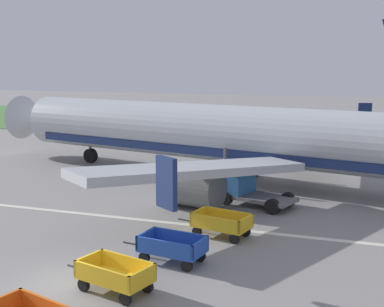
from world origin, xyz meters
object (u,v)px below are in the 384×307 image
(baggage_cart_fourth_in_row, at_px, (172,247))
(airplane, at_px, (221,134))
(service_truck_beside_carts, at_px, (242,184))
(baggage_cart_far_end, at_px, (221,223))
(baggage_cart_third_in_row, at_px, (115,275))

(baggage_cart_fourth_in_row, bearing_deg, airplane, 98.27)
(service_truck_beside_carts, bearing_deg, baggage_cart_fourth_in_row, -93.43)
(airplane, xyz_separation_m, baggage_cart_far_end, (3.12, -11.09, -2.45))
(airplane, distance_m, baggage_cart_fourth_in_row, 15.02)
(baggage_cart_far_end, relative_size, service_truck_beside_carts, 0.76)
(baggage_cart_third_in_row, xyz_separation_m, baggage_cart_far_end, (1.87, 6.69, 0.00))
(airplane, distance_m, baggage_cart_third_in_row, 17.99)
(baggage_cart_far_end, distance_m, service_truck_beside_carts, 5.82)
(baggage_cart_third_in_row, relative_size, baggage_cart_far_end, 1.00)
(baggage_cart_fourth_in_row, bearing_deg, baggage_cart_third_in_row, -105.78)
(baggage_cart_third_in_row, relative_size, baggage_cart_fourth_in_row, 1.00)
(baggage_cart_fourth_in_row, distance_m, service_truck_beside_carts, 9.38)
(service_truck_beside_carts, bearing_deg, baggage_cart_third_in_row, -96.60)
(baggage_cart_fourth_in_row, bearing_deg, baggage_cart_far_end, 74.49)
(airplane, height_order, baggage_cart_third_in_row, airplane)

